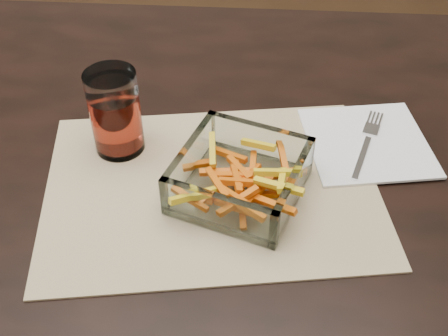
% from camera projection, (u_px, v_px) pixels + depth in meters
% --- Properties ---
extents(dining_table, '(1.60, 0.90, 0.75)m').
position_uv_depth(dining_table, '(187.00, 192.00, 0.88)').
color(dining_table, black).
rests_on(dining_table, ground).
extents(placemat, '(0.50, 0.40, 0.00)m').
position_uv_depth(placemat, '(212.00, 186.00, 0.77)').
color(placemat, tan).
rests_on(placemat, dining_table).
extents(glass_bowl, '(0.20, 0.20, 0.06)m').
position_uv_depth(glass_bowl, '(240.00, 178.00, 0.74)').
color(glass_bowl, white).
rests_on(glass_bowl, placemat).
extents(tumbler, '(0.07, 0.07, 0.13)m').
position_uv_depth(tumbler, '(116.00, 115.00, 0.79)').
color(tumbler, white).
rests_on(tumbler, placemat).
extents(napkin, '(0.20, 0.20, 0.00)m').
position_uv_depth(napkin, '(367.00, 142.00, 0.83)').
color(napkin, white).
rests_on(napkin, placemat).
extents(fork, '(0.06, 0.16, 0.00)m').
position_uv_depth(fork, '(367.00, 141.00, 0.83)').
color(fork, silver).
rests_on(fork, napkin).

